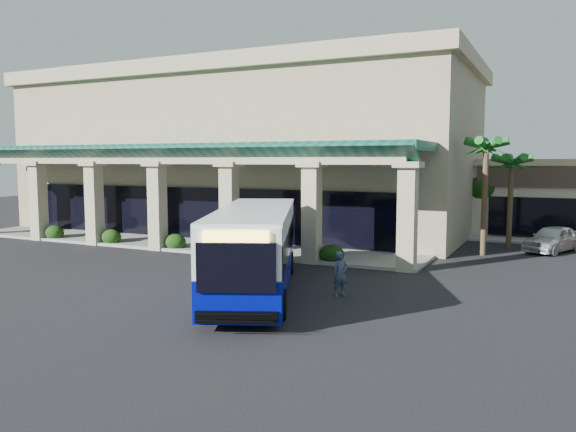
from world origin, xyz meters
The scene contains 9 objects.
ground centered at (0.00, 0.00, 0.00)m, with size 110.00×110.00×0.00m, color black.
main_building centered at (-8.00, 16.00, 5.67)m, with size 30.80×14.80×11.35m, color tan, non-canonical shape.
arcade centered at (-8.00, 6.80, 2.85)m, with size 30.00×6.20×5.70m, color #0A4135, non-canonical shape.
palm_0 centered at (8.50, 11.00, 3.30)m, with size 2.40×2.40×6.60m, color #17591A, non-canonical shape.
palm_1 centered at (9.50, 14.00, 2.90)m, with size 2.40×2.40×5.80m, color #17591A, non-canonical shape.
broadleaf_tree centered at (7.50, 19.00, 2.41)m, with size 2.60×2.60×4.81m, color black, non-canonical shape.
transit_bus centered at (1.92, -1.00, 1.54)m, with size 2.57×11.03×3.08m, color #030A8F, non-canonical shape.
pedestrian centered at (4.99, -0.33, 0.80)m, with size 0.58×0.38×1.60m, color #3C485C.
car_silver centered at (11.68, 13.65, 0.70)m, with size 1.65×4.11×1.40m, color silver.
Camera 1 is at (11.79, -18.75, 4.81)m, focal length 35.00 mm.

